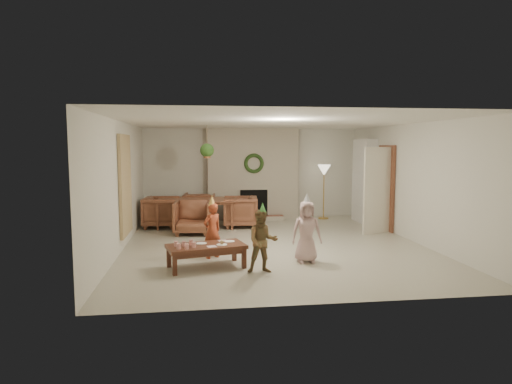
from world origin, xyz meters
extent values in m
plane|color=#B7B29E|center=(0.00, 0.00, 0.00)|extent=(7.00, 7.00, 0.00)
plane|color=white|center=(0.00, 0.00, 2.50)|extent=(7.00, 7.00, 0.00)
plane|color=silver|center=(0.00, 3.50, 1.25)|extent=(7.00, 0.00, 7.00)
plane|color=silver|center=(0.00, -3.50, 1.25)|extent=(7.00, 0.00, 7.00)
plane|color=silver|center=(-3.00, 0.00, 1.25)|extent=(0.00, 7.00, 7.00)
plane|color=silver|center=(3.00, 0.00, 1.25)|extent=(0.00, 7.00, 7.00)
cube|color=#552216|center=(0.00, 3.30, 1.25)|extent=(2.50, 0.40, 2.50)
cube|color=maroon|center=(0.00, 2.95, 0.06)|extent=(1.60, 0.30, 0.12)
cube|color=black|center=(0.00, 3.12, 0.45)|extent=(0.75, 0.12, 0.75)
torus|color=#1F3D16|center=(0.00, 3.07, 1.55)|extent=(0.54, 0.10, 0.54)
cylinder|color=gold|center=(1.95, 3.00, 0.02)|extent=(0.28, 0.28, 0.03)
cylinder|color=gold|center=(1.95, 3.00, 0.70)|extent=(0.03, 0.03, 1.36)
cone|color=beige|center=(1.95, 3.00, 1.36)|extent=(0.36, 0.36, 0.30)
cube|color=white|center=(2.84, 2.30, 1.10)|extent=(0.30, 1.00, 2.20)
cube|color=white|center=(2.82, 2.30, 0.45)|extent=(0.30, 0.92, 0.03)
cube|color=white|center=(2.82, 2.30, 0.85)|extent=(0.30, 0.92, 0.03)
cube|color=white|center=(2.82, 2.30, 1.25)|extent=(0.30, 0.92, 0.03)
cube|color=white|center=(2.82, 2.30, 1.65)|extent=(0.30, 0.92, 0.03)
cube|color=#A91F34|center=(2.80, 2.15, 0.59)|extent=(0.20, 0.40, 0.24)
cube|color=#255C89|center=(2.80, 2.35, 0.99)|extent=(0.20, 0.44, 0.24)
cube|color=#B09825|center=(2.80, 2.20, 1.38)|extent=(0.20, 0.36, 0.22)
cube|color=brown|center=(2.96, 1.20, 1.02)|extent=(0.05, 0.86, 2.04)
cube|color=beige|center=(2.58, 0.82, 1.00)|extent=(0.77, 0.32, 2.00)
cube|color=#C8BB8D|center=(-2.96, 0.20, 1.25)|extent=(0.06, 1.20, 2.00)
imported|color=brown|center=(-1.56, 2.17, 0.35)|extent=(2.08, 1.29, 0.70)
imported|color=brown|center=(-1.65, 1.30, 0.39)|extent=(0.90, 0.92, 0.77)
imported|color=brown|center=(-1.48, 3.04, 0.39)|extent=(0.90, 0.92, 0.77)
imported|color=brown|center=(-2.43, 2.26, 0.39)|extent=(0.92, 0.90, 0.77)
imported|color=brown|center=(-0.48, 2.07, 0.39)|extent=(0.92, 0.90, 0.77)
cylinder|color=tan|center=(-1.30, 1.50, 2.15)|extent=(0.01, 0.01, 0.70)
cylinder|color=brown|center=(-1.30, 1.50, 1.80)|extent=(0.16, 0.16, 0.12)
sphere|color=#264C19|center=(-1.30, 1.50, 1.92)|extent=(0.32, 0.32, 0.32)
cube|color=#582D1D|center=(-1.40, -1.59, 0.36)|extent=(1.38, 0.92, 0.06)
cube|color=#582D1D|center=(-1.40, -1.59, 0.29)|extent=(1.27, 0.80, 0.08)
cube|color=#582D1D|center=(-1.90, -1.97, 0.17)|extent=(0.08, 0.08, 0.33)
cube|color=#582D1D|center=(-0.78, -1.70, 0.17)|extent=(0.08, 0.08, 0.33)
cube|color=#582D1D|center=(-2.02, -1.47, 0.17)|extent=(0.08, 0.08, 0.33)
cube|color=#582D1D|center=(-0.90, -1.20, 0.17)|extent=(0.08, 0.08, 0.33)
cylinder|color=white|center=(-1.84, -1.84, 0.43)|extent=(0.08, 0.08, 0.09)
cylinder|color=white|center=(-1.89, -1.65, 0.43)|extent=(0.08, 0.08, 0.09)
cylinder|color=white|center=(-1.72, -1.86, 0.43)|extent=(0.08, 0.08, 0.09)
cylinder|color=white|center=(-1.76, -1.67, 0.43)|extent=(0.08, 0.08, 0.09)
cylinder|color=white|center=(-1.60, -1.75, 0.43)|extent=(0.08, 0.08, 0.09)
cylinder|color=white|center=(-1.65, -1.56, 0.43)|extent=(0.08, 0.08, 0.09)
cylinder|color=white|center=(-1.48, -1.48, 0.39)|extent=(0.21, 0.21, 0.01)
cylinder|color=white|center=(-1.14, -1.62, 0.39)|extent=(0.21, 0.21, 0.01)
cylinder|color=white|center=(-1.00, -1.39, 0.39)|extent=(0.21, 0.21, 0.01)
sphere|color=tan|center=(-1.14, -1.62, 0.43)|extent=(0.08, 0.08, 0.07)
cube|color=#E6A9BF|center=(-1.31, -1.74, 0.39)|extent=(0.18, 0.18, 0.01)
cube|color=#E6A9BF|center=(-1.11, -1.33, 0.39)|extent=(0.18, 0.18, 0.01)
imported|color=#A94224|center=(-1.28, -0.95, 0.50)|extent=(0.44, 0.40, 1.01)
cone|color=#E1EA4E|center=(-1.28, -0.95, 1.05)|extent=(0.17, 0.17, 0.19)
imported|color=brown|center=(-0.51, -1.99, 0.51)|extent=(0.50, 0.39, 1.02)
cone|color=#4FB24C|center=(-0.51, -1.99, 1.05)|extent=(0.16, 0.16, 0.17)
imported|color=#CCA3A3|center=(0.34, -1.45, 0.54)|extent=(0.53, 0.35, 1.08)
cone|color=silver|center=(0.34, -1.45, 1.12)|extent=(0.16, 0.16, 0.19)
camera|label=1|loc=(-1.53, -8.82, 2.03)|focal=30.95mm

